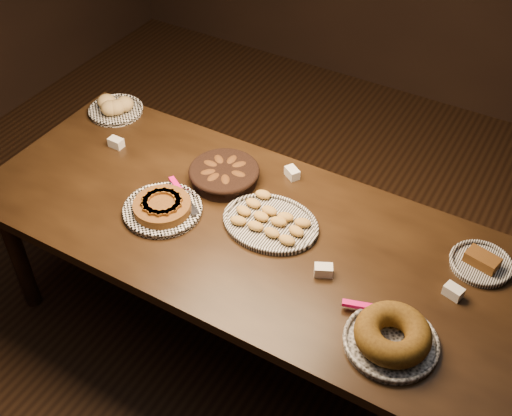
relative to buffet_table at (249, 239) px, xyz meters
The scene contains 9 objects.
ground 0.68m from the buffet_table, ahead, with size 5.00×5.00×0.00m, color black.
buffet_table is the anchor object (origin of this frame).
apple_tart_plate 0.39m from the buffet_table, 163.91° to the right, with size 0.34×0.36×0.06m.
madeleine_platter 0.13m from the buffet_table, 37.85° to the left, with size 0.41×0.34×0.05m.
bundt_cake_plate 0.78m from the buffet_table, 19.23° to the right, with size 0.39×0.34×0.10m.
croissant_basket 0.34m from the buffet_table, 141.22° to the left, with size 0.38×0.38×0.08m.
bread_roll_plate 1.09m from the buffet_table, 159.78° to the left, with size 0.28×0.28×0.09m.
loaf_plate 0.94m from the buffet_table, 16.85° to the left, with size 0.25×0.25×0.06m.
tent_cards 0.13m from the buffet_table, 77.63° to the left, with size 1.75×0.53×0.04m.
Camera 1 is at (0.99, -1.63, 2.61)m, focal length 45.00 mm.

